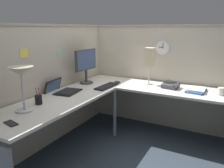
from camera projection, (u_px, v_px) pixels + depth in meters
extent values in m
plane|color=#2D3842|center=(119.00, 142.00, 3.06)|extent=(6.80, 6.80, 0.00)
cube|color=#B7AD99|center=(49.00, 86.00, 2.96)|extent=(2.57, 0.10, 1.55)
cube|color=gray|center=(45.00, 25.00, 2.76)|extent=(2.57, 0.12, 0.03)
cube|color=#B7AD99|center=(159.00, 77.00, 3.50)|extent=(0.10, 2.37, 1.55)
cube|color=gray|center=(162.00, 26.00, 3.30)|extent=(0.12, 2.37, 0.03)
cube|color=beige|center=(73.00, 95.00, 2.78)|extent=(2.35, 0.66, 0.03)
cube|color=beige|center=(175.00, 90.00, 3.01)|extent=(0.66, 1.49, 0.03)
cylinder|color=slate|center=(115.00, 113.00, 3.19)|extent=(0.05, 0.05, 0.70)
cylinder|color=#38383D|center=(86.00, 82.00, 3.32)|extent=(0.20, 0.20, 0.02)
cylinder|color=#38383D|center=(86.00, 76.00, 3.29)|extent=(0.04, 0.04, 0.20)
cube|color=#38383D|center=(86.00, 60.00, 3.23)|extent=(0.46, 0.05, 0.30)
cube|color=#384C72|center=(87.00, 60.00, 3.23)|extent=(0.42, 0.02, 0.26)
cube|color=black|center=(68.00, 92.00, 2.84)|extent=(0.37, 0.29, 0.02)
cube|color=black|center=(68.00, 91.00, 2.83)|extent=(0.31, 0.22, 0.00)
cube|color=black|center=(53.00, 88.00, 2.90)|extent=(0.35, 0.12, 0.22)
cube|color=#384C72|center=(53.00, 88.00, 2.90)|extent=(0.31, 0.10, 0.18)
cube|color=black|center=(107.00, 86.00, 3.10)|extent=(0.43, 0.16, 0.02)
ellipsoid|color=#38383D|center=(117.00, 82.00, 3.32)|extent=(0.06, 0.10, 0.03)
cylinder|color=#B7BABF|center=(25.00, 110.00, 2.20)|extent=(0.17, 0.17, 0.02)
cylinder|color=#B7BABF|center=(23.00, 92.00, 2.15)|extent=(0.02, 0.02, 0.38)
cone|color=#B2A88C|center=(21.00, 71.00, 2.11)|extent=(0.24, 0.24, 0.09)
cylinder|color=black|center=(39.00, 100.00, 2.39)|extent=(0.08, 0.08, 0.10)
cylinder|color=#1E1EB2|center=(37.00, 94.00, 2.37)|extent=(0.01, 0.02, 0.13)
cylinder|color=#B21E1E|center=(39.00, 94.00, 2.39)|extent=(0.01, 0.02, 0.13)
cylinder|color=#D8591E|center=(37.00, 93.00, 2.38)|extent=(0.03, 0.03, 0.01)
cube|color=black|center=(11.00, 123.00, 1.91)|extent=(0.10, 0.16, 0.01)
cube|color=#38383D|center=(170.00, 86.00, 3.04)|extent=(0.22, 0.22, 0.10)
cube|color=#8CA58C|center=(169.00, 82.00, 3.05)|extent=(0.03, 0.09, 0.04)
cube|color=#38383D|center=(177.00, 85.00, 2.99)|extent=(0.19, 0.07, 0.04)
cube|color=#335999|center=(196.00, 91.00, 2.87)|extent=(0.30, 0.24, 0.02)
cube|color=silver|center=(197.00, 89.00, 2.87)|extent=(0.26, 0.19, 0.02)
cylinder|color=#B7BABF|center=(149.00, 84.00, 3.25)|extent=(0.11, 0.11, 0.01)
cylinder|color=#B7BABF|center=(149.00, 75.00, 3.22)|extent=(0.02, 0.02, 0.27)
cube|color=beige|center=(150.00, 57.00, 3.16)|extent=(0.13, 0.13, 0.26)
cylinder|color=silver|center=(221.00, 91.00, 2.71)|extent=(0.08, 0.08, 0.10)
cylinder|color=#B7BABF|center=(163.00, 48.00, 3.32)|extent=(0.03, 0.22, 0.22)
cylinder|color=white|center=(162.00, 48.00, 3.31)|extent=(0.00, 0.19, 0.19)
cube|color=black|center=(161.00, 47.00, 3.31)|extent=(0.00, 0.06, 0.01)
cube|color=black|center=(163.00, 46.00, 3.29)|extent=(0.00, 0.01, 0.08)
cube|color=#EAD84C|center=(24.00, 53.00, 2.47)|extent=(0.11, 0.00, 0.10)
cube|color=#8CCC99|center=(77.00, 63.00, 3.35)|extent=(0.09, 0.00, 0.10)
cube|color=#8CCC99|center=(59.00, 53.00, 2.98)|extent=(0.06, 0.00, 0.08)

